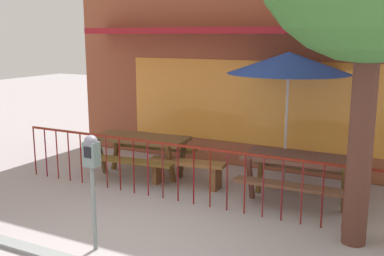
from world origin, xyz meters
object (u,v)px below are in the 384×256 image
object	(u,v)px
patio_umbrella	(289,63)
patio_bench	(187,168)
picnic_table_right	(300,166)
parking_meter_near	(92,162)
picnic_table_left	(142,145)

from	to	relation	value
patio_umbrella	patio_bench	xyz separation A→B (m)	(-1.56, -0.79, -1.86)
picnic_table_right	parking_meter_near	bearing A→B (deg)	-123.08
picnic_table_left	picnic_table_right	world-z (taller)	same
patio_umbrella	patio_bench	bearing A→B (deg)	-153.12
picnic_table_left	parking_meter_near	xyz separation A→B (m)	(1.21, -2.91, 0.55)
patio_umbrella	parking_meter_near	distance (m)	3.94
picnic_table_left	patio_umbrella	bearing A→B (deg)	12.79
picnic_table_right	patio_umbrella	distance (m)	1.78
patio_bench	parking_meter_near	distance (m)	2.84
picnic_table_right	picnic_table_left	bearing A→B (deg)	179.31
picnic_table_left	parking_meter_near	world-z (taller)	parking_meter_near
patio_umbrella	parking_meter_near	bearing A→B (deg)	-112.30
parking_meter_near	picnic_table_right	bearing A→B (deg)	56.92
picnic_table_right	parking_meter_near	world-z (taller)	parking_meter_near
picnic_table_right	parking_meter_near	size ratio (longest dim) A/B	1.23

